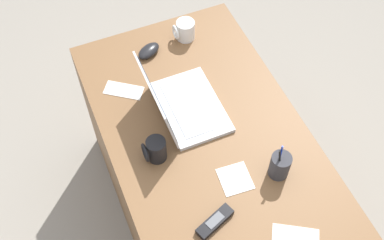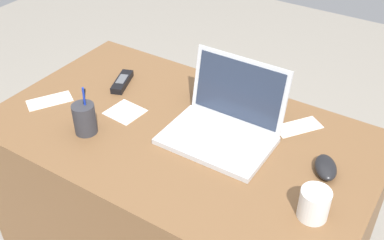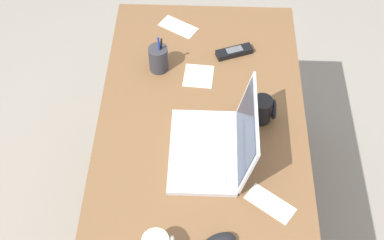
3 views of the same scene
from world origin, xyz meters
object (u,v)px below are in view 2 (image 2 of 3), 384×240
object	(u,v)px
computer_mouse	(326,167)
pen_holder	(85,119)
coffee_mug_tall	(208,87)
cordless_phone	(122,82)
coffee_mug_white	(315,203)
laptop	(224,124)

from	to	relation	value
computer_mouse	pen_holder	world-z (taller)	pen_holder
computer_mouse	coffee_mug_tall	world-z (taller)	coffee_mug_tall
computer_mouse	cordless_phone	size ratio (longest dim) A/B	0.73
computer_mouse	pen_holder	size ratio (longest dim) A/B	0.65
coffee_mug_white	pen_holder	world-z (taller)	pen_holder
laptop	coffee_mug_white	bearing A→B (deg)	-24.88
coffee_mug_tall	coffee_mug_white	bearing A→B (deg)	-32.27
computer_mouse	coffee_mug_white	size ratio (longest dim) A/B	1.19
laptop	coffee_mug_white	world-z (taller)	laptop
laptop	pen_holder	xyz separation A→B (m)	(-0.39, -0.23, 0.01)
coffee_mug_tall	pen_holder	xyz separation A→B (m)	(-0.24, -0.39, 0.00)
laptop	cordless_phone	distance (m)	0.49
computer_mouse	coffee_mug_tall	bearing A→B (deg)	135.81
cordless_phone	laptop	bearing A→B (deg)	-8.00
laptop	coffee_mug_tall	distance (m)	0.22
computer_mouse	coffee_mug_white	bearing A→B (deg)	-107.98
laptop	cordless_phone	xyz separation A→B (m)	(-0.48, 0.07, -0.04)
computer_mouse	pen_holder	bearing A→B (deg)	170.54
coffee_mug_white	cordless_phone	size ratio (longest dim) A/B	0.61
laptop	coffee_mug_white	size ratio (longest dim) A/B	3.68
computer_mouse	pen_holder	distance (m)	0.77
laptop	pen_holder	size ratio (longest dim) A/B	1.99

